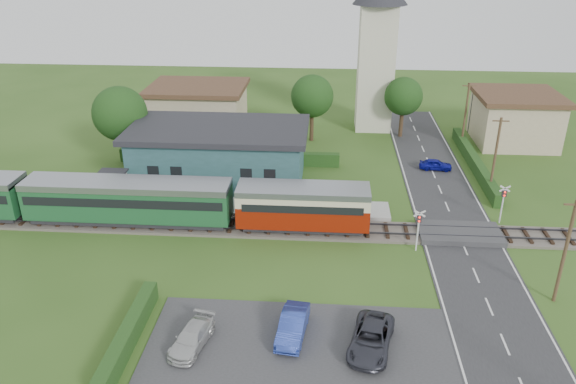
# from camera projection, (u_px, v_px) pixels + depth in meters

# --- Properties ---
(ground) EXTENTS (120.00, 120.00, 0.00)m
(ground) POSITION_uv_depth(u_px,v_px,m) (328.00, 244.00, 41.54)
(ground) COLOR #2D4C19
(railway_track) EXTENTS (76.00, 3.20, 0.49)m
(railway_track) POSITION_uv_depth(u_px,v_px,m) (328.00, 230.00, 43.31)
(railway_track) COLOR #4C443D
(railway_track) RESTS_ON ground
(road) EXTENTS (6.00, 70.00, 0.05)m
(road) POSITION_uv_depth(u_px,v_px,m) (465.00, 249.00, 40.87)
(road) COLOR #28282B
(road) RESTS_ON ground
(car_park) EXTENTS (17.00, 9.00, 0.08)m
(car_park) POSITION_uv_depth(u_px,v_px,m) (298.00, 352.00, 30.75)
(car_park) COLOR #333335
(car_park) RESTS_ON ground
(crossing_deck) EXTENTS (6.20, 3.40, 0.45)m
(crossing_deck) POSITION_uv_depth(u_px,v_px,m) (460.00, 233.00, 42.60)
(crossing_deck) COLOR #333335
(crossing_deck) RESTS_ON ground
(platform) EXTENTS (30.00, 3.00, 0.45)m
(platform) POSITION_uv_depth(u_px,v_px,m) (208.00, 206.00, 46.82)
(platform) COLOR gray
(platform) RESTS_ON ground
(equipment_hut) EXTENTS (2.30, 2.30, 2.55)m
(equipment_hut) POSITION_uv_depth(u_px,v_px,m) (112.00, 187.00, 46.71)
(equipment_hut) COLOR beige
(equipment_hut) RESTS_ON platform
(station_building) EXTENTS (16.00, 9.00, 5.30)m
(station_building) POSITION_uv_depth(u_px,v_px,m) (220.00, 154.00, 51.04)
(station_building) COLOR #325E67
(station_building) RESTS_ON ground
(train) EXTENTS (43.20, 2.90, 3.40)m
(train) POSITION_uv_depth(u_px,v_px,m) (88.00, 198.00, 43.68)
(train) COLOR #232328
(train) RESTS_ON ground
(church_tower) EXTENTS (6.00, 6.00, 17.60)m
(church_tower) POSITION_uv_depth(u_px,v_px,m) (377.00, 40.00, 62.30)
(church_tower) COLOR beige
(church_tower) RESTS_ON ground
(house_west) EXTENTS (10.80, 8.80, 5.50)m
(house_west) POSITION_uv_depth(u_px,v_px,m) (199.00, 109.00, 64.01)
(house_west) COLOR tan
(house_west) RESTS_ON ground
(house_east) EXTENTS (8.80, 8.80, 5.50)m
(house_east) POSITION_uv_depth(u_px,v_px,m) (515.00, 118.00, 60.80)
(house_east) COLOR tan
(house_east) RESTS_ON ground
(hedge_carpark) EXTENTS (0.80, 9.00, 1.20)m
(hedge_carpark) POSITION_uv_depth(u_px,v_px,m) (128.00, 336.00, 31.15)
(hedge_carpark) COLOR #193814
(hedge_carpark) RESTS_ON ground
(hedge_roadside) EXTENTS (0.80, 18.00, 1.20)m
(hedge_roadside) POSITION_uv_depth(u_px,v_px,m) (474.00, 162.00, 54.85)
(hedge_roadside) COLOR #193814
(hedge_roadside) RESTS_ON ground
(hedge_station) EXTENTS (22.00, 0.80, 1.30)m
(hedge_station) POSITION_uv_depth(u_px,v_px,m) (229.00, 157.00, 55.97)
(hedge_station) COLOR #193814
(hedge_station) RESTS_ON ground
(tree_a) EXTENTS (5.20, 5.20, 8.00)m
(tree_a) POSITION_uv_depth(u_px,v_px,m) (120.00, 114.00, 53.29)
(tree_a) COLOR #332316
(tree_a) RESTS_ON ground
(tree_b) EXTENTS (4.60, 4.60, 7.34)m
(tree_b) POSITION_uv_depth(u_px,v_px,m) (312.00, 96.00, 60.41)
(tree_b) COLOR #332316
(tree_b) RESTS_ON ground
(tree_c) EXTENTS (4.20, 4.20, 6.78)m
(tree_c) POSITION_uv_depth(u_px,v_px,m) (403.00, 96.00, 61.72)
(tree_c) COLOR #332316
(tree_c) RESTS_ON ground
(utility_pole_b) EXTENTS (1.40, 0.22, 7.00)m
(utility_pole_b) POSITION_uv_depth(u_px,v_px,m) (565.00, 251.00, 33.66)
(utility_pole_b) COLOR #473321
(utility_pole_b) RESTS_ON ground
(utility_pole_c) EXTENTS (1.40, 0.22, 7.00)m
(utility_pole_c) POSITION_uv_depth(u_px,v_px,m) (495.00, 155.00, 48.15)
(utility_pole_c) COLOR #473321
(utility_pole_c) RESTS_ON ground
(utility_pole_d) EXTENTS (1.40, 0.22, 7.00)m
(utility_pole_d) POSITION_uv_depth(u_px,v_px,m) (465.00, 115.00, 59.02)
(utility_pole_d) COLOR #473321
(utility_pole_d) RESTS_ON ground
(crossing_signal_near) EXTENTS (0.84, 0.28, 3.28)m
(crossing_signal_near) POSITION_uv_depth(u_px,v_px,m) (419.00, 224.00, 39.86)
(crossing_signal_near) COLOR silver
(crossing_signal_near) RESTS_ON ground
(crossing_signal_far) EXTENTS (0.84, 0.28, 3.28)m
(crossing_signal_far) POSITION_uv_depth(u_px,v_px,m) (503.00, 199.00, 43.73)
(crossing_signal_far) COLOR silver
(crossing_signal_far) RESTS_ON ground
(streetlamp_west) EXTENTS (0.30, 0.30, 5.15)m
(streetlamp_west) POSITION_uv_depth(u_px,v_px,m) (124.00, 118.00, 59.84)
(streetlamp_west) COLOR #3F3F47
(streetlamp_west) RESTS_ON ground
(streetlamp_east) EXTENTS (0.30, 0.30, 5.15)m
(streetlamp_east) POSITION_uv_depth(u_px,v_px,m) (471.00, 107.00, 63.68)
(streetlamp_east) COLOR #3F3F47
(streetlamp_east) RESTS_ON ground
(car_on_road) EXTENTS (3.18, 1.47, 1.05)m
(car_on_road) POSITION_uv_depth(u_px,v_px,m) (436.00, 164.00, 54.41)
(car_on_road) COLOR #0D108D
(car_on_road) RESTS_ON road
(car_park_blue) EXTENTS (1.87, 4.17, 1.33)m
(car_park_blue) POSITION_uv_depth(u_px,v_px,m) (293.00, 325.00, 31.77)
(car_park_blue) COLOR #263B98
(car_park_blue) RESTS_ON car_park
(car_park_silver) EXTENTS (2.35, 4.08, 1.11)m
(car_park_silver) POSITION_uv_depth(u_px,v_px,m) (192.00, 337.00, 30.98)
(car_park_silver) COLOR #BDBDBD
(car_park_silver) RESTS_ON car_park
(car_park_dark) EXTENTS (3.09, 4.98, 1.28)m
(car_park_dark) POSITION_uv_depth(u_px,v_px,m) (371.00, 339.00, 30.77)
(car_park_dark) COLOR #30313B
(car_park_dark) RESTS_ON car_park
(pedestrian_near) EXTENTS (0.77, 0.58, 1.90)m
(pedestrian_near) POSITION_uv_depth(u_px,v_px,m) (274.00, 197.00, 45.81)
(pedestrian_near) COLOR gray
(pedestrian_near) RESTS_ON platform
(pedestrian_far) EXTENTS (0.84, 1.01, 1.87)m
(pedestrian_far) POSITION_uv_depth(u_px,v_px,m) (153.00, 191.00, 46.83)
(pedestrian_far) COLOR gray
(pedestrian_far) RESTS_ON platform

